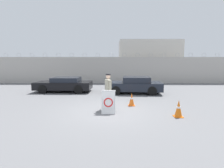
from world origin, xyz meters
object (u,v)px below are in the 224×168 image
security_guard (108,89)px  traffic_cone_mid (132,99)px  parked_car_front_coupe (64,84)px  barricade_sign (108,102)px  traffic_cone_near (179,109)px  parked_car_rear_sedan (134,85)px

security_guard → traffic_cone_mid: bearing=-81.6°
security_guard → parked_car_front_coupe: size_ratio=0.41×
barricade_sign → traffic_cone_near: size_ratio=1.44×
barricade_sign → security_guard: 0.84m
security_guard → parked_car_front_coupe: security_guard is taller
barricade_sign → traffic_cone_mid: (1.24, 1.36, -0.19)m
barricade_sign → parked_car_rear_sedan: 5.62m
traffic_cone_mid → parked_car_front_coupe: size_ratio=0.16×
traffic_cone_mid → traffic_cone_near: bearing=-46.4°
security_guard → barricade_sign: bearing=163.2°
traffic_cone_mid → parked_car_rear_sedan: parked_car_rear_sedan is taller
traffic_cone_mid → parked_car_rear_sedan: (0.59, 3.95, 0.29)m
traffic_cone_mid → parked_car_front_coupe: bearing=138.2°
traffic_cone_near → traffic_cone_mid: size_ratio=1.06×
barricade_sign → parked_car_front_coupe: size_ratio=0.24×
traffic_cone_near → parked_car_front_coupe: 9.40m
barricade_sign → traffic_cone_mid: size_ratio=1.52×
security_guard → traffic_cone_near: bearing=-131.7°
security_guard → parked_car_rear_sedan: security_guard is taller
traffic_cone_mid → parked_car_rear_sedan: 4.00m
barricade_sign → security_guard: size_ratio=0.60×
traffic_cone_mid → security_guard: bearing=-152.2°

